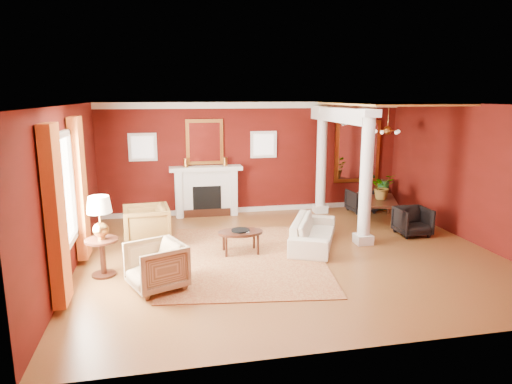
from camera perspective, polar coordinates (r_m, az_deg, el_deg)
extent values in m
plane|color=brown|center=(9.11, 4.16, -7.72)|extent=(8.00, 8.00, 0.00)
cube|color=#510E0B|center=(12.09, -0.25, 4.30)|extent=(8.00, 0.04, 2.90)
cube|color=#510E0B|center=(5.54, 14.28, -5.34)|extent=(8.00, 0.04, 2.90)
cube|color=#510E0B|center=(8.56, -22.41, 0.19)|extent=(0.04, 7.00, 2.90)
cube|color=#510E0B|center=(10.54, 25.72, 1.97)|extent=(0.04, 7.00, 2.90)
cube|color=white|center=(8.58, 4.46, 10.84)|extent=(8.00, 7.00, 0.04)
cube|color=silver|center=(11.88, -6.24, -0.07)|extent=(1.60, 0.34, 1.20)
cube|color=black|center=(11.74, -6.14, -0.96)|extent=(0.72, 0.03, 0.70)
cube|color=black|center=(11.83, -6.10, -2.61)|extent=(1.20, 0.05, 0.20)
cube|color=silver|center=(11.73, -6.29, 2.95)|extent=(1.85, 0.42, 0.10)
cube|color=silver|center=(11.81, -9.60, -0.24)|extent=(0.16, 0.40, 1.20)
cube|color=silver|center=(11.94, -2.88, 0.05)|extent=(0.16, 0.40, 1.20)
cube|color=gold|center=(11.81, -6.44, 6.24)|extent=(0.95, 0.06, 1.15)
cube|color=white|center=(11.78, -6.42, 6.23)|extent=(0.78, 0.02, 0.98)
cube|color=silver|center=(11.79, -13.99, 5.47)|extent=(0.70, 0.06, 0.70)
cube|color=white|center=(11.76, -13.99, 5.45)|extent=(0.54, 0.02, 0.54)
cube|color=silver|center=(12.07, 0.95, 5.96)|extent=(0.70, 0.06, 0.70)
cube|color=white|center=(12.04, 0.99, 5.94)|extent=(0.54, 0.02, 0.54)
cube|color=white|center=(7.96, -23.13, 0.03)|extent=(0.03, 1.30, 1.70)
cube|color=silver|center=(7.28, -23.91, -1.07)|extent=(0.08, 0.10, 1.90)
cube|color=silver|center=(8.63, -22.02, 0.98)|extent=(0.08, 0.10, 1.90)
cube|color=#C55F21|center=(7.02, -23.75, -2.79)|extent=(0.18, 0.55, 2.60)
cube|color=#C55F21|center=(8.93, -21.17, 0.42)|extent=(0.18, 0.55, 2.60)
cube|color=silver|center=(9.92, 13.24, -5.75)|extent=(0.34, 0.34, 0.20)
cylinder|color=silver|center=(9.60, 13.62, 1.96)|extent=(0.26, 0.26, 2.50)
cube|color=silver|center=(9.47, 14.00, 9.54)|extent=(0.36, 0.36, 0.16)
cube|color=silver|center=(12.32, 8.00, -2.07)|extent=(0.34, 0.34, 0.20)
cylinder|color=silver|center=(12.07, 8.19, 4.16)|extent=(0.26, 0.26, 2.50)
cube|color=silver|center=(11.96, 8.37, 10.20)|extent=(0.36, 0.36, 0.16)
cube|color=silver|center=(10.94, 10.34, 9.46)|extent=(0.30, 3.20, 0.32)
cube|color=#E99F44|center=(11.28, 16.20, 10.52)|extent=(2.30, 3.40, 0.04)
cube|color=gold|center=(12.92, 12.54, 4.96)|extent=(1.30, 0.06, 1.70)
cube|color=white|center=(12.89, 12.61, 4.94)|extent=(1.10, 0.02, 1.50)
cylinder|color=#A97735|center=(11.35, 16.22, 9.04)|extent=(0.02, 0.02, 0.65)
sphere|color=#A97735|center=(11.37, 16.12, 7.40)|extent=(0.20, 0.20, 0.20)
sphere|color=white|center=(11.51, 17.36, 7.23)|extent=(0.09, 0.09, 0.09)
sphere|color=white|center=(11.65, 15.89, 7.37)|extent=(0.09, 0.09, 0.09)
sphere|color=white|center=(11.42, 14.72, 7.35)|extent=(0.09, 0.09, 0.09)
sphere|color=white|center=(11.12, 15.47, 7.19)|extent=(0.09, 0.09, 0.09)
sphere|color=white|center=(11.18, 17.14, 7.12)|extent=(0.09, 0.09, 0.09)
cube|color=silver|center=(11.94, -0.21, 10.80)|extent=(8.00, 0.08, 0.16)
cube|color=silver|center=(12.31, -0.20, -2.15)|extent=(8.00, 0.08, 0.12)
cube|color=maroon|center=(8.89, -1.39, -8.13)|extent=(3.47, 4.32, 0.02)
imported|color=beige|center=(9.54, 7.19, -4.43)|extent=(1.36, 2.04, 0.77)
imported|color=black|center=(9.69, -13.56, -3.92)|extent=(0.92, 0.97, 0.93)
imported|color=tan|center=(7.57, -12.38, -8.76)|extent=(1.02, 1.05, 0.84)
cylinder|color=black|center=(9.00, -1.96, -5.07)|extent=(0.89, 0.89, 0.05)
cylinder|color=black|center=(8.84, -3.73, -6.96)|extent=(0.05, 0.05, 0.40)
cylinder|color=black|center=(8.94, 0.24, -6.72)|extent=(0.05, 0.05, 0.40)
cylinder|color=black|center=(9.21, -4.07, -6.19)|extent=(0.05, 0.05, 0.40)
cylinder|color=black|center=(9.31, -0.26, -5.96)|extent=(0.05, 0.05, 0.40)
imported|color=black|center=(8.91, -1.97, -4.35)|extent=(0.16, 0.02, 0.22)
cylinder|color=black|center=(8.47, -18.45, -9.73)|extent=(0.41, 0.41, 0.04)
cylinder|color=black|center=(8.37, -18.59, -7.82)|extent=(0.10, 0.10, 0.64)
cylinder|color=black|center=(8.27, -18.74, -5.73)|extent=(0.56, 0.56, 0.04)
sphere|color=#A97735|center=(8.22, -18.82, -4.48)|extent=(0.26, 0.26, 0.26)
cylinder|color=#A97735|center=(8.17, -18.91, -3.22)|extent=(0.03, 0.03, 0.28)
cone|color=white|center=(8.11, -19.03, -1.48)|extent=(0.41, 0.41, 0.28)
imported|color=black|center=(11.73, 15.05, -1.40)|extent=(1.07, 1.65, 0.87)
imported|color=black|center=(10.75, 19.02, -3.33)|extent=(0.68, 0.64, 0.70)
imported|color=black|center=(12.51, 13.00, -0.94)|extent=(0.70, 0.66, 0.67)
sphere|color=#15431B|center=(13.01, 15.50, -1.37)|extent=(0.34, 0.34, 0.34)
cylinder|color=#15431B|center=(12.96, 15.56, -0.34)|extent=(0.30, 0.30, 0.80)
imported|color=#26591E|center=(11.62, 15.56, 1.87)|extent=(0.67, 0.72, 0.49)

